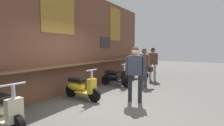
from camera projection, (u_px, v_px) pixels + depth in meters
The scene contains 9 objects.
ground_plane at pixel (108, 105), 4.89m from camera, with size 35.77×35.77×0.00m, color #56544F.
market_stall_facade at pixel (56, 39), 5.74m from camera, with size 12.78×0.61×3.82m.
scooter_cream at pixel (2, 109), 3.43m from camera, with size 0.50×1.40×0.97m.
scooter_yellow at pixel (80, 87), 5.45m from camera, with size 0.48×1.40×0.97m.
scooter_black at pixel (114, 77), 7.33m from camera, with size 0.46×1.40×0.97m.
scooter_red at pixel (135, 71), 9.24m from camera, with size 0.47×1.40×0.97m.
shopper_with_handbag at pixel (145, 63), 7.33m from camera, with size 0.40×0.65×1.59m.
shopper_browsing at pixel (135, 68), 5.09m from camera, with size 0.30×0.55×1.64m.
shopper_passing at pixel (153, 60), 8.59m from camera, with size 0.30×0.54×1.62m.
Camera 1 is at (-4.07, -2.48, 1.60)m, focal length 27.77 mm.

